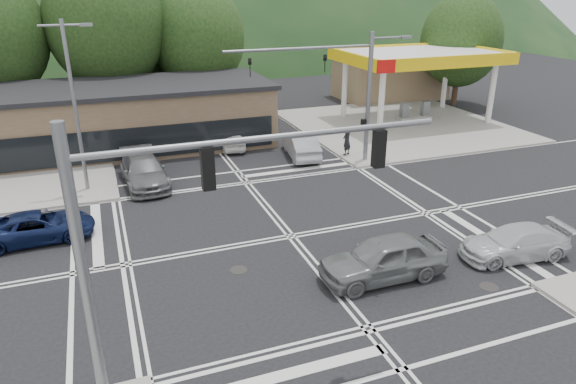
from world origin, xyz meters
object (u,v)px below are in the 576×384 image
object	(u,v)px
car_silver_east	(515,242)
pedestrian	(347,141)
car_blue_west	(38,227)
car_queue_b	(232,138)
car_northbound	(144,171)
car_grey_center	(383,258)
car_queue_a	(301,145)

from	to	relation	value
car_silver_east	pedestrian	world-z (taller)	pedestrian
car_blue_west	car_queue_b	size ratio (longest dim) A/B	1.17
car_silver_east	car_northbound	size ratio (longest dim) A/B	0.83
car_grey_center	car_northbound	world-z (taller)	car_grey_center
car_queue_b	car_grey_center	bearing A→B (deg)	102.56
pedestrian	car_silver_east	bearing A→B (deg)	63.31
car_grey_center	pedestrian	bearing A→B (deg)	159.27
car_blue_west	car_silver_east	distance (m)	20.43
car_blue_west	pedestrian	bearing A→B (deg)	-73.72
car_grey_center	car_queue_b	bearing A→B (deg)	-176.17
car_queue_a	pedestrian	world-z (taller)	pedestrian
car_grey_center	car_silver_east	size ratio (longest dim) A/B	1.08
pedestrian	car_queue_b	bearing A→B (deg)	-63.57
car_blue_west	car_northbound	bearing A→B (deg)	-45.08
car_queue_b	car_northbound	xyz separation A→B (m)	(-6.44, -5.00, 0.12)
car_blue_west	pedestrian	size ratio (longest dim) A/B	2.46
car_blue_west	car_silver_east	xyz separation A→B (m)	(18.54, -8.58, 0.02)
car_queue_a	pedestrian	xyz separation A→B (m)	(2.79, -1.03, 0.32)
car_queue_a	car_queue_b	bearing A→B (deg)	-34.32
car_northbound	pedestrian	size ratio (longest dim) A/B	2.91
car_grey_center	car_queue_a	xyz separation A→B (m)	(2.66, 15.00, -0.07)
car_silver_east	car_blue_west	bearing A→B (deg)	-107.50
car_silver_east	car_queue_a	distance (m)	15.82
car_queue_a	car_queue_b	distance (m)	5.10
car_queue_b	pedestrian	world-z (taller)	pedestrian
car_grey_center	car_northbound	distance (m)	15.44
car_grey_center	car_queue_a	world-z (taller)	car_grey_center
car_northbound	car_blue_west	bearing A→B (deg)	-136.39
car_queue_b	car_northbound	size ratio (longest dim) A/B	0.72
car_grey_center	car_queue_b	world-z (taller)	car_grey_center
car_northbound	pedestrian	bearing A→B (deg)	-0.98
car_blue_west	car_queue_a	size ratio (longest dim) A/B	0.98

